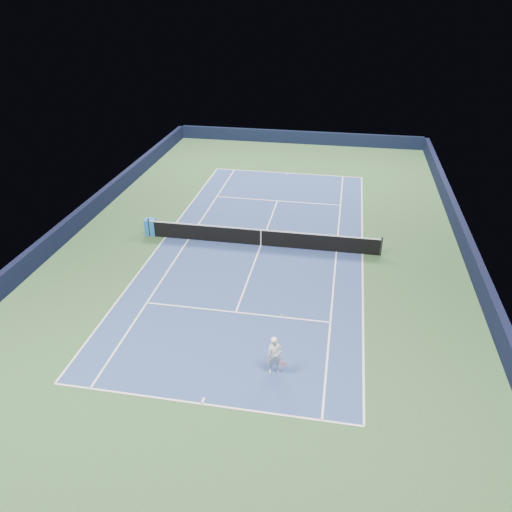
# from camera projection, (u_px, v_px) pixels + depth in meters

# --- Properties ---
(ground) EXTENTS (40.00, 40.00, 0.00)m
(ground) POSITION_uv_depth(u_px,v_px,m) (261.00, 245.00, 27.34)
(ground) COLOR #2C4E2A
(ground) RESTS_ON ground
(wall_far) EXTENTS (22.00, 0.35, 1.10)m
(wall_far) POSITION_uv_depth(u_px,v_px,m) (299.00, 137.00, 44.13)
(wall_far) COLOR black
(wall_far) RESTS_ON ground
(wall_right) EXTENTS (0.35, 40.00, 1.10)m
(wall_right) POSITION_uv_depth(u_px,v_px,m) (470.00, 254.00, 25.38)
(wall_right) COLOR black
(wall_right) RESTS_ON ground
(wall_left) EXTENTS (0.35, 40.00, 1.10)m
(wall_left) POSITION_uv_depth(u_px,v_px,m) (76.00, 221.00, 28.77)
(wall_left) COLOR black
(wall_left) RESTS_ON ground
(court_surface) EXTENTS (10.97, 23.77, 0.01)m
(court_surface) POSITION_uv_depth(u_px,v_px,m) (261.00, 245.00, 27.34)
(court_surface) COLOR navy
(court_surface) RESTS_ON ground
(baseline_far) EXTENTS (10.97, 0.08, 0.00)m
(baseline_far) POSITION_uv_depth(u_px,v_px,m) (288.00, 173.00, 37.56)
(baseline_far) COLOR white
(baseline_far) RESTS_ON ground
(baseline_near) EXTENTS (10.97, 0.08, 0.00)m
(baseline_near) POSITION_uv_depth(u_px,v_px,m) (202.00, 404.00, 17.11)
(baseline_near) COLOR white
(baseline_near) RESTS_ON ground
(sideline_doubles_right) EXTENTS (0.08, 23.77, 0.00)m
(sideline_doubles_right) POSITION_uv_depth(u_px,v_px,m) (362.00, 254.00, 26.48)
(sideline_doubles_right) COLOR white
(sideline_doubles_right) RESTS_ON ground
(sideline_doubles_left) EXTENTS (0.08, 23.77, 0.00)m
(sideline_doubles_left) POSITION_uv_depth(u_px,v_px,m) (165.00, 237.00, 28.20)
(sideline_doubles_left) COLOR white
(sideline_doubles_left) RESTS_ON ground
(sideline_singles_right) EXTENTS (0.08, 23.77, 0.00)m
(sideline_singles_right) POSITION_uv_depth(u_px,v_px,m) (336.00, 252.00, 26.69)
(sideline_singles_right) COLOR white
(sideline_singles_right) RESTS_ON ground
(sideline_singles_left) EXTENTS (0.08, 23.77, 0.00)m
(sideline_singles_left) POSITION_uv_depth(u_px,v_px,m) (189.00, 239.00, 27.98)
(sideline_singles_left) COLOR white
(sideline_singles_left) RESTS_ON ground
(service_line_far) EXTENTS (8.23, 0.08, 0.00)m
(service_line_far) POSITION_uv_depth(u_px,v_px,m) (277.00, 201.00, 32.84)
(service_line_far) COLOR white
(service_line_far) RESTS_ON ground
(service_line_near) EXTENTS (8.23, 0.08, 0.00)m
(service_line_near) POSITION_uv_depth(u_px,v_px,m) (236.00, 312.00, 21.83)
(service_line_near) COLOR white
(service_line_near) RESTS_ON ground
(center_service_line) EXTENTS (0.08, 12.80, 0.00)m
(center_service_line) POSITION_uv_depth(u_px,v_px,m) (261.00, 245.00, 27.34)
(center_service_line) COLOR white
(center_service_line) RESTS_ON ground
(center_mark_far) EXTENTS (0.08, 0.30, 0.00)m
(center_mark_far) POSITION_uv_depth(u_px,v_px,m) (287.00, 174.00, 37.43)
(center_mark_far) COLOR white
(center_mark_far) RESTS_ON ground
(center_mark_near) EXTENTS (0.08, 0.30, 0.00)m
(center_mark_near) POSITION_uv_depth(u_px,v_px,m) (203.00, 401.00, 17.24)
(center_mark_near) COLOR white
(center_mark_near) RESTS_ON ground
(tennis_net) EXTENTS (12.90, 0.10, 1.07)m
(tennis_net) POSITION_uv_depth(u_px,v_px,m) (261.00, 237.00, 27.10)
(tennis_net) COLOR black
(tennis_net) RESTS_ON ground
(sponsor_cube) EXTENTS (0.64, 0.55, 0.94)m
(sponsor_cube) POSITION_uv_depth(u_px,v_px,m) (151.00, 227.00, 28.31)
(sponsor_cube) COLOR blue
(sponsor_cube) RESTS_ON ground
(tennis_player) EXTENTS (0.79, 1.32, 1.91)m
(tennis_player) POSITION_uv_depth(u_px,v_px,m) (275.00, 355.00, 18.16)
(tennis_player) COLOR white
(tennis_player) RESTS_ON ground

